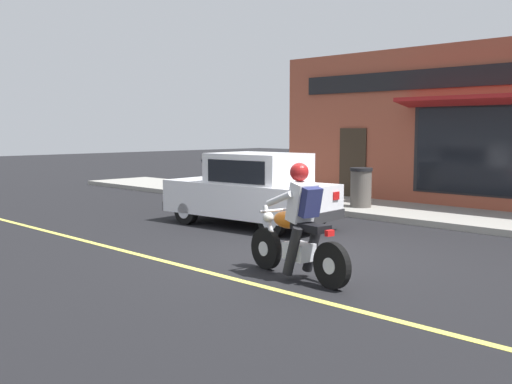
# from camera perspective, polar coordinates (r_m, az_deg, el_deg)

# --- Properties ---
(ground_plane) EXTENTS (80.00, 80.00, 0.00)m
(ground_plane) POSITION_cam_1_polar(r_m,az_deg,el_deg) (9.88, 4.29, -6.13)
(ground_plane) COLOR black
(sidewalk_curb) EXTENTS (2.60, 22.00, 0.14)m
(sidewalk_curb) POSITION_cam_1_polar(r_m,az_deg,el_deg) (15.92, 8.72, -1.30)
(sidewalk_curb) COLOR gray
(sidewalk_curb) RESTS_ON ground
(lane_stripe) EXTENTS (0.12, 19.80, 0.01)m
(lane_stripe) POSITION_cam_1_polar(r_m,az_deg,el_deg) (10.99, -14.08, -5.03)
(lane_stripe) COLOR #D1C64C
(lane_stripe) RESTS_ON ground
(storefront_building) EXTENTS (1.25, 10.81, 4.20)m
(storefront_building) POSITION_cam_1_polar(r_m,az_deg,el_deg) (15.94, 18.70, 5.81)
(storefront_building) COLOR brown
(storefront_building) RESTS_ON ground
(motorcycle_with_rider) EXTENTS (0.64, 2.01, 1.62)m
(motorcycle_with_rider) POSITION_cam_1_polar(r_m,az_deg,el_deg) (8.32, 4.03, -3.69)
(motorcycle_with_rider) COLOR black
(motorcycle_with_rider) RESTS_ON ground
(car_hatchback) EXTENTS (1.94, 3.90, 1.57)m
(car_hatchback) POSITION_cam_1_polar(r_m,az_deg,el_deg) (12.78, -0.41, 0.13)
(car_hatchback) COLOR black
(car_hatchback) RESTS_ON ground
(trash_bin) EXTENTS (0.56, 0.56, 0.98)m
(trash_bin) POSITION_cam_1_polar(r_m,az_deg,el_deg) (15.11, 9.96, 0.45)
(trash_bin) COLOR #514C47
(trash_bin) RESTS_ON sidewalk_curb
(traffic_cone) EXTENTS (0.36, 0.36, 0.60)m
(traffic_cone) POSITION_cam_1_polar(r_m,az_deg,el_deg) (16.76, 0.39, 0.39)
(traffic_cone) COLOR black
(traffic_cone) RESTS_ON sidewalk_curb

